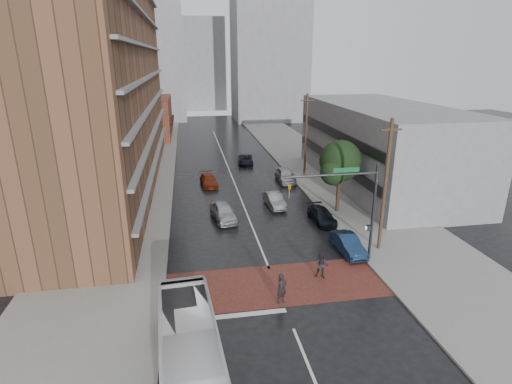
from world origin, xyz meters
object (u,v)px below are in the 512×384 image
object	(u,v)px
car_parked_mid	(322,215)
car_parked_far	(285,175)
pedestrian_a	(282,289)
suv_travel	(246,160)
car_travel_b	(274,200)
pedestrian_b	(322,266)
car_travel_c	(209,180)
car_travel_a	(223,212)
transit_bus	(192,366)
car_parked_near	(348,244)

from	to	relation	value
car_parked_mid	car_parked_far	distance (m)	12.36
pedestrian_a	suv_travel	xyz separation A→B (m)	(2.69, 32.88, -0.36)
car_travel_b	car_parked_far	bearing A→B (deg)	64.93
pedestrian_b	car_travel_c	size ratio (longest dim) A/B	0.44
suv_travel	car_parked_mid	distance (m)	21.70
car_parked_mid	car_parked_far	bearing A→B (deg)	88.59
pedestrian_b	car_parked_far	size ratio (longest dim) A/B	0.39
car_travel_a	car_parked_mid	distance (m)	8.82
transit_bus	car_parked_mid	size ratio (longest dim) A/B	2.67
transit_bus	car_travel_b	world-z (taller)	transit_bus
pedestrian_a	car_parked_near	xyz separation A→B (m)	(6.39, 5.50, -0.29)
car_travel_b	car_parked_mid	bearing A→B (deg)	-56.94
car_travel_b	car_parked_far	xyz separation A→B (m)	(3.04, 7.94, 0.14)
pedestrian_a	pedestrian_b	xyz separation A→B (m)	(3.27, 2.32, -0.04)
car_travel_c	suv_travel	world-z (taller)	car_travel_c
pedestrian_a	car_parked_far	world-z (taller)	pedestrian_a
suv_travel	car_parked_mid	xyz separation A→B (m)	(3.70, -21.38, 0.00)
car_travel_a	car_parked_mid	world-z (taller)	car_travel_a
pedestrian_a	car_travel_c	bearing A→B (deg)	72.45
car_travel_c	car_parked_near	size ratio (longest dim) A/B	1.03
car_parked_near	car_travel_a	bearing A→B (deg)	134.58
pedestrian_a	car_parked_near	distance (m)	8.44
suv_travel	car_parked_near	distance (m)	27.63
car_travel_c	suv_travel	size ratio (longest dim) A/B	0.98
transit_bus	pedestrian_a	xyz separation A→B (m)	(5.35, 6.06, -0.57)
car_travel_c	car_parked_near	world-z (taller)	car_parked_near
car_parked_near	pedestrian_b	bearing A→B (deg)	-137.27
car_travel_a	car_parked_far	world-z (taller)	car_parked_far
pedestrian_a	car_parked_near	bearing A→B (deg)	16.26
car_travel_a	suv_travel	bearing A→B (deg)	67.11
car_travel_a	pedestrian_a	bearing A→B (deg)	-89.37
car_travel_c	car_parked_mid	world-z (taller)	car_travel_c
car_travel_b	car_parked_near	distance (m)	10.94
pedestrian_b	suv_travel	size ratio (longest dim) A/B	0.43
car_travel_a	car_travel_c	xyz separation A→B (m)	(-0.68, 10.47, -0.16)
suv_travel	car_parked_mid	size ratio (longest dim) A/B	1.04
car_travel_b	car_parked_near	world-z (taller)	car_parked_near
pedestrian_b	car_parked_near	xyz separation A→B (m)	(3.13, 3.18, -0.24)
pedestrian_a	car_parked_far	xyz separation A→B (m)	(6.08, 23.85, -0.15)
car_travel_b	car_travel_c	bearing A→B (deg)	122.49
pedestrian_a	car_parked_far	size ratio (longest dim) A/B	0.41
car_travel_c	car_parked_near	distance (m)	20.60
car_travel_a	car_parked_far	distance (m)	13.33
car_travel_a	pedestrian_b	bearing A→B (deg)	-72.47
car_travel_a	car_parked_mid	xyz separation A→B (m)	(8.61, -1.92, -0.17)
transit_bus	car_travel_b	bearing A→B (deg)	65.17
suv_travel	car_travel_b	bearing A→B (deg)	-82.17
transit_bus	suv_travel	xyz separation A→B (m)	(8.04, 38.94, -0.93)
car_travel_c	car_travel_a	bearing A→B (deg)	-91.60
car_travel_c	car_parked_far	distance (m)	8.97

